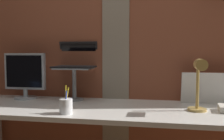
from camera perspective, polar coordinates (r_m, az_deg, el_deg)
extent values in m
cube|color=brown|center=(2.07, 5.24, 6.99)|extent=(3.28, 0.12, 2.46)
cube|color=gray|center=(2.02, 0.84, 7.07)|extent=(0.22, 0.01, 2.46)
cube|color=silver|center=(1.75, -0.57, -8.91)|extent=(2.18, 0.64, 0.03)
cylinder|color=#ADB2B7|center=(2.19, -18.93, -5.95)|extent=(0.18, 0.18, 0.01)
cylinder|color=#ADB2B7|center=(2.18, -18.96, -4.96)|extent=(0.04, 0.04, 0.06)
cube|color=#ADB2B7|center=(2.16, -19.07, -0.26)|extent=(0.34, 0.04, 0.29)
cube|color=black|center=(2.14, -19.33, -0.31)|extent=(0.30, 0.00, 0.26)
cylinder|color=gray|center=(2.02, -8.49, -6.59)|extent=(0.14, 0.14, 0.01)
cylinder|color=gray|center=(2.00, -8.53, -3.12)|extent=(0.03, 0.03, 0.23)
cube|color=gray|center=(1.99, -8.57, 0.38)|extent=(0.28, 0.22, 0.01)
cube|color=black|center=(1.99, -8.57, 0.70)|extent=(0.32, 0.20, 0.01)
cube|color=#2D2D30|center=(2.00, -8.43, 0.94)|extent=(0.28, 0.11, 0.00)
cube|color=black|center=(2.11, -7.43, 3.73)|extent=(0.32, 0.07, 0.20)
cube|color=black|center=(2.11, -7.49, 3.67)|extent=(0.29, 0.06, 0.16)
cube|color=white|center=(1.96, 20.73, -3.92)|extent=(0.37, 0.07, 0.23)
cylinder|color=tan|center=(1.74, 18.67, -8.46)|extent=(0.12, 0.12, 0.02)
cylinder|color=tan|center=(1.71, 18.79, -3.17)|extent=(0.02, 0.02, 0.31)
cylinder|color=tan|center=(1.61, 19.40, 1.15)|extent=(0.07, 0.11, 0.07)
cylinder|color=white|center=(1.59, -10.37, -8.08)|extent=(0.08, 0.08, 0.09)
cylinder|color=yellow|center=(1.60, -10.27, -6.58)|extent=(0.04, 0.01, 0.15)
cylinder|color=yellow|center=(1.58, -10.49, -6.40)|extent=(0.01, 0.02, 0.17)
cylinder|color=blue|center=(1.58, -10.40, -7.02)|extent=(0.02, 0.01, 0.13)
cylinder|color=purple|center=(1.59, -10.46, -6.95)|extent=(0.02, 0.02, 0.14)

